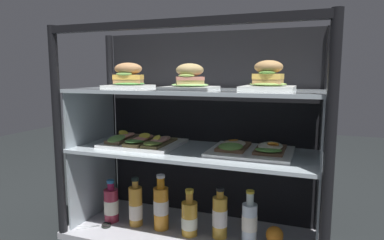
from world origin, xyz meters
TOP-DOWN VIEW (x-y plane):
  - ground_plane at (0.00, 0.00)m, footprint 6.00×6.00m
  - case_base_deck at (0.00, 0.00)m, footprint 1.13×0.45m
  - case_frame at (0.00, 0.11)m, footprint 1.13×0.45m
  - riser_lower_tier at (0.00, 0.00)m, footprint 1.06×0.37m
  - shelf_lower_glass at (0.00, 0.00)m, footprint 1.07×0.39m
  - riser_upper_tier at (0.00, 0.00)m, footprint 1.06×0.37m
  - shelf_upper_glass at (0.00, 0.00)m, footprint 1.07×0.39m
  - plated_roll_sandwich_near_left_corner at (-0.33, 0.03)m, footprint 0.19×0.19m
  - plated_roll_sandwich_near_right_corner at (-0.00, -0.03)m, footprint 0.21×0.21m
  - plated_roll_sandwich_mid_left at (0.31, 0.03)m, footprint 0.21×0.21m
  - open_sandwich_tray_left_of_center at (-0.25, -0.00)m, footprint 0.34×0.29m
  - open_sandwich_tray_center at (0.25, 0.03)m, footprint 0.34×0.28m
  - juice_bottle_back_center at (-0.40, -0.03)m, footprint 0.07×0.07m
  - juice_bottle_front_fourth at (-0.27, -0.03)m, footprint 0.06×0.06m
  - juice_bottle_front_middle at (-0.14, -0.02)m, footprint 0.07×0.07m
  - juice_bottle_front_left_end at (0.00, -0.03)m, footprint 0.07×0.07m
  - juice_bottle_tucked_behind at (0.13, -0.01)m, footprint 0.07×0.07m
  - juice_bottle_back_right at (0.26, -0.01)m, footprint 0.07×0.07m
  - orange_fruit_beside_bottles at (0.36, 0.02)m, footprint 0.07×0.07m
  - kitchen_scissors at (-0.41, -0.10)m, footprint 0.16×0.13m

SIDE VIEW (x-z plane):
  - ground_plane at x=0.00m, z-range -0.02..0.00m
  - case_base_deck at x=0.00m, z-range 0.00..0.03m
  - kitchen_scissors at x=-0.41m, z-range 0.03..0.04m
  - orange_fruit_beside_bottles at x=0.36m, z-range 0.03..0.10m
  - juice_bottle_front_left_end at x=0.00m, z-range 0.00..0.21m
  - juice_bottle_back_center at x=-0.40m, z-range 0.01..0.22m
  - juice_bottle_front_fourth at x=-0.27m, z-range 0.01..0.24m
  - juice_bottle_back_right at x=0.26m, z-range 0.01..0.24m
  - juice_bottle_tucked_behind at x=0.13m, z-range 0.01..0.24m
  - juice_bottle_front_middle at x=-0.14m, z-range 0.01..0.27m
  - riser_lower_tier at x=0.00m, z-range 0.03..0.39m
  - shelf_lower_glass at x=0.00m, z-range 0.39..0.41m
  - open_sandwich_tray_center at x=0.25m, z-range 0.40..0.46m
  - open_sandwich_tray_left_of_center at x=-0.25m, z-range 0.40..0.46m
  - case_frame at x=0.00m, z-range 0.04..0.98m
  - riser_upper_tier at x=0.00m, z-range 0.41..0.66m
  - shelf_upper_glass at x=0.00m, z-range 0.66..0.67m
  - plated_roll_sandwich_near_right_corner at x=0.00m, z-range 0.66..0.77m
  - plated_roll_sandwich_mid_left at x=0.31m, z-range 0.66..0.78m
  - plated_roll_sandwich_near_left_corner at x=-0.33m, z-range 0.66..0.78m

